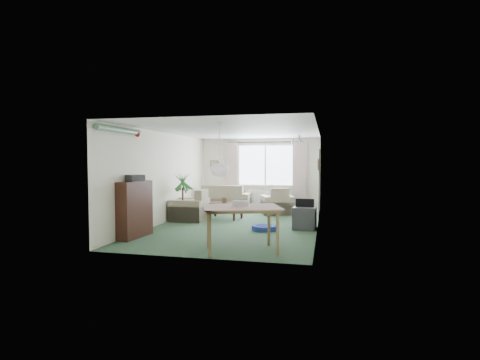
% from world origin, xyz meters
% --- Properties ---
extents(ground, '(6.50, 6.50, 0.00)m').
position_xyz_m(ground, '(0.00, 0.00, 0.00)').
color(ground, '#2D4C33').
extents(window, '(1.80, 0.03, 1.30)m').
position_xyz_m(window, '(0.20, 3.23, 1.50)').
color(window, white).
extents(curtain_rod, '(2.60, 0.03, 0.03)m').
position_xyz_m(curtain_rod, '(0.20, 3.15, 2.27)').
color(curtain_rod, black).
extents(curtain_left, '(0.45, 0.08, 2.00)m').
position_xyz_m(curtain_left, '(-0.95, 3.13, 1.27)').
color(curtain_left, beige).
extents(curtain_right, '(0.45, 0.08, 2.00)m').
position_xyz_m(curtain_right, '(1.35, 3.13, 1.27)').
color(curtain_right, beige).
extents(radiator, '(1.20, 0.10, 0.55)m').
position_xyz_m(radiator, '(0.20, 3.19, 0.40)').
color(radiator, white).
extents(doorway, '(0.03, 0.95, 2.00)m').
position_xyz_m(doorway, '(1.99, 2.20, 1.00)').
color(doorway, black).
extents(pendant_lamp, '(0.36, 0.36, 0.36)m').
position_xyz_m(pendant_lamp, '(0.20, -2.30, 1.48)').
color(pendant_lamp, white).
extents(tinsel_garland, '(1.60, 1.60, 0.12)m').
position_xyz_m(tinsel_garland, '(-1.92, -2.30, 2.28)').
color(tinsel_garland, '#196626').
extents(bauble_cluster_a, '(0.20, 0.20, 0.20)m').
position_xyz_m(bauble_cluster_a, '(1.30, 0.90, 2.22)').
color(bauble_cluster_a, silver).
extents(bauble_cluster_b, '(0.20, 0.20, 0.20)m').
position_xyz_m(bauble_cluster_b, '(1.60, -0.30, 2.22)').
color(bauble_cluster_b, silver).
extents(wall_picture_back, '(0.28, 0.03, 0.22)m').
position_xyz_m(wall_picture_back, '(-1.60, 3.23, 1.55)').
color(wall_picture_back, brown).
extents(wall_picture_right, '(0.03, 0.24, 0.30)m').
position_xyz_m(wall_picture_right, '(1.98, 1.20, 1.55)').
color(wall_picture_right, brown).
extents(sofa, '(1.76, 0.99, 0.86)m').
position_xyz_m(sofa, '(-1.10, 2.75, 0.43)').
color(sofa, beige).
rests_on(sofa, ground).
extents(armchair_corner, '(1.16, 1.13, 0.83)m').
position_xyz_m(armchair_corner, '(0.72, 2.31, 0.41)').
color(armchair_corner, beige).
rests_on(armchair_corner, ground).
extents(armchair_left, '(0.91, 0.96, 0.86)m').
position_xyz_m(armchair_left, '(-1.50, 0.55, 0.43)').
color(armchair_left, '#C8AF97').
rests_on(armchair_left, ground).
extents(coffee_table, '(1.09, 0.78, 0.44)m').
position_xyz_m(coffee_table, '(-0.64, 1.08, 0.22)').
color(coffee_table, black).
rests_on(coffee_table, ground).
extents(photo_frame, '(0.12, 0.07, 0.16)m').
position_xyz_m(photo_frame, '(-0.63, 1.02, 0.52)').
color(photo_frame, brown).
rests_on(photo_frame, coffee_table).
extents(bookshelf, '(0.41, 1.01, 1.21)m').
position_xyz_m(bookshelf, '(-1.84, -1.90, 0.61)').
color(bookshelf, black).
rests_on(bookshelf, ground).
extents(hifi_box, '(0.39, 0.43, 0.14)m').
position_xyz_m(hifi_box, '(-1.83, -1.88, 1.28)').
color(hifi_box, '#37383C').
rests_on(hifi_box, bookshelf).
extents(houseplant, '(0.69, 0.69, 1.34)m').
position_xyz_m(houseplant, '(-1.65, 0.41, 0.67)').
color(houseplant, '#1C531C').
rests_on(houseplant, ground).
extents(dining_table, '(1.50, 1.25, 0.80)m').
position_xyz_m(dining_table, '(0.70, -2.60, 0.40)').
color(dining_table, '#988853').
rests_on(dining_table, ground).
extents(gift_box, '(0.26, 0.20, 0.12)m').
position_xyz_m(gift_box, '(0.66, -2.54, 0.86)').
color(gift_box, silver).
rests_on(gift_box, dining_table).
extents(tv_cube, '(0.57, 0.62, 0.53)m').
position_xyz_m(tv_cube, '(1.70, -0.07, 0.27)').
color(tv_cube, '#3A3A3F').
rests_on(tv_cube, ground).
extents(pet_bed, '(0.70, 0.70, 0.12)m').
position_xyz_m(pet_bed, '(0.77, -0.48, 0.06)').
color(pet_bed, '#202595').
rests_on(pet_bed, ground).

